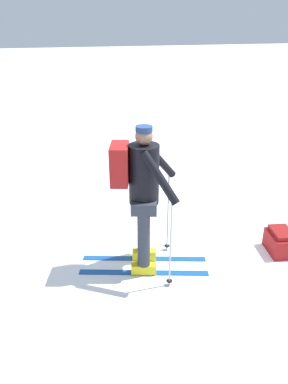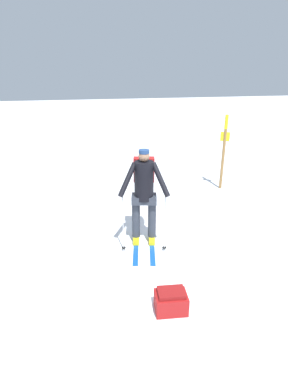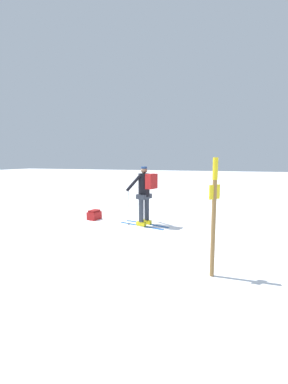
# 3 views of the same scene
# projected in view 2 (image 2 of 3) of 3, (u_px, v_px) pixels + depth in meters

# --- Properties ---
(ground_plane) EXTENTS (80.00, 80.00, 0.00)m
(ground_plane) POSITION_uv_depth(u_px,v_px,m) (194.00, 257.00, 5.22)
(ground_plane) COLOR white
(skier) EXTENTS (1.62, 0.94, 1.79)m
(skier) POSITION_uv_depth(u_px,v_px,m) (144.00, 190.00, 5.36)
(skier) COLOR #144C9E
(skier) RESTS_ON ground_plane
(dropped_backpack) EXTENTS (0.38, 0.47, 0.32)m
(dropped_backpack) POSITION_uv_depth(u_px,v_px,m) (171.00, 301.00, 3.98)
(dropped_backpack) COLOR maroon
(dropped_backpack) RESTS_ON ground_plane
(trail_marker) EXTENTS (0.17, 0.20, 2.03)m
(trail_marker) POSITION_uv_depth(u_px,v_px,m) (224.00, 146.00, 8.04)
(trail_marker) COLOR olive
(trail_marker) RESTS_ON ground_plane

